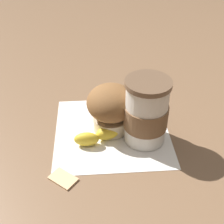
{
  "coord_description": "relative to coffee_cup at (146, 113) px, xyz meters",
  "views": [
    {
      "loc": [
        0.13,
        0.51,
        0.44
      ],
      "look_at": [
        0.0,
        0.0,
        0.05
      ],
      "focal_mm": 50.0,
      "sensor_mm": 36.0,
      "label": 1
    }
  ],
  "objects": [
    {
      "name": "ground_plane",
      "position": [
        0.06,
        -0.04,
        -0.07
      ],
      "size": [
        3.0,
        3.0,
        0.0
      ],
      "primitive_type": "plane",
      "color": "brown"
    },
    {
      "name": "muffin",
      "position": [
        0.06,
        -0.05,
        -0.01
      ],
      "size": [
        0.1,
        0.1,
        0.11
      ],
      "color": "beige",
      "rests_on": "paper_napkin"
    },
    {
      "name": "banana",
      "position": [
        0.07,
        -0.03,
        -0.05
      ],
      "size": [
        0.15,
        0.08,
        0.03
      ],
      "color": "gold",
      "rests_on": "paper_napkin"
    },
    {
      "name": "sugar_packet",
      "position": [
        0.18,
        0.07,
        -0.07
      ],
      "size": [
        0.06,
        0.06,
        0.01
      ],
      "primitive_type": "cube",
      "rotation": [
        0.0,
        0.0,
        5.4
      ],
      "color": "#E0B27F",
      "rests_on": "ground_plane"
    },
    {
      "name": "coffee_cup",
      "position": [
        0.0,
        0.0,
        0.0
      ],
      "size": [
        0.09,
        0.09,
        0.14
      ],
      "color": "silver",
      "rests_on": "paper_napkin"
    },
    {
      "name": "paper_napkin",
      "position": [
        0.06,
        -0.04,
        -0.07
      ],
      "size": [
        0.29,
        0.29,
        0.0
      ],
      "primitive_type": "cube",
      "rotation": [
        0.0,
        0.0,
        -0.18
      ],
      "color": "white",
      "rests_on": "ground_plane"
    }
  ]
}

